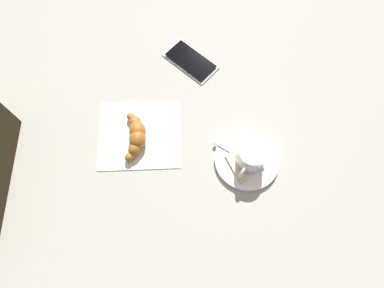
# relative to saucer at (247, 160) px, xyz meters

# --- Properties ---
(ground_plane) EXTENTS (1.80, 1.80, 0.00)m
(ground_plane) POSITION_rel_saucer_xyz_m (-0.13, 0.01, -0.01)
(ground_plane) COLOR #A8A59B
(saucer) EXTENTS (0.14, 0.14, 0.01)m
(saucer) POSITION_rel_saucer_xyz_m (0.00, 0.00, 0.00)
(saucer) COLOR white
(saucer) RESTS_ON ground
(espresso_cup) EXTENTS (0.06, 0.08, 0.05)m
(espresso_cup) POSITION_rel_saucer_xyz_m (0.00, -0.00, 0.03)
(espresso_cup) COLOR white
(espresso_cup) RESTS_ON saucer
(teaspoon) EXTENTS (0.12, 0.06, 0.01)m
(teaspoon) POSITION_rel_saucer_xyz_m (0.00, -0.00, 0.01)
(teaspoon) COLOR silver
(teaspoon) RESTS_ON saucer
(sugar_packet) EXTENTS (0.06, 0.06, 0.01)m
(sugar_packet) POSITION_rel_saucer_xyz_m (-0.02, -0.03, 0.01)
(sugar_packet) COLOR beige
(sugar_packet) RESTS_ON saucer
(napkin) EXTENTS (0.22, 0.21, 0.00)m
(napkin) POSITION_rel_saucer_xyz_m (-0.24, 0.01, -0.00)
(napkin) COLOR white
(napkin) RESTS_ON ground
(croissant) EXTENTS (0.07, 0.12, 0.04)m
(croissant) POSITION_rel_saucer_xyz_m (-0.25, -0.00, 0.02)
(croissant) COLOR #A56624
(croissant) RESTS_ON napkin
(cell_phone) EXTENTS (0.15, 0.12, 0.01)m
(cell_phone) POSITION_rel_saucer_xyz_m (-0.17, 0.23, -0.00)
(cell_phone) COLOR #BAB7BF
(cell_phone) RESTS_ON ground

